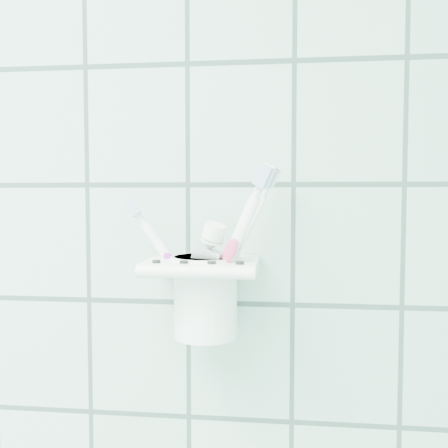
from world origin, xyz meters
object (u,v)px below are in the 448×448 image
Objects in this scene: cup at (206,293)px; toothpaste_tube at (188,264)px; toothbrush_orange at (197,239)px; toothbrush_pink at (217,250)px; holder_bracket at (203,267)px; toothbrush_blue at (196,240)px.

toothpaste_tube is (-0.02, -0.00, 0.03)m from cup.
toothpaste_tube is at bearing 174.86° from toothbrush_orange.
toothbrush_orange is (-0.02, -0.01, 0.01)m from toothbrush_pink.
holder_bracket and cup have the same top height.
toothbrush_orange reaches higher than toothpaste_tube.
holder_bracket is 0.62× the size of toothbrush_orange.
holder_bracket is 0.62× the size of toothbrush_blue.
holder_bracket is 0.03m from cup.
holder_bracket is 0.90× the size of toothpaste_tube.
toothpaste_tube is (-0.01, 0.00, -0.03)m from toothbrush_orange.
toothbrush_orange is at bearing -168.15° from toothbrush_pink.
toothpaste_tube reaches higher than holder_bracket.
toothbrush_orange is (-0.01, -0.01, 0.06)m from cup.
toothbrush_pink is 0.85× the size of toothbrush_orange.
cup is 0.66× the size of toothpaste_tube.
toothbrush_orange is at bearing 112.84° from toothbrush_blue.
toothpaste_tube is at bearing 168.93° from holder_bracket.
toothbrush_blue and toothbrush_orange have the same top height.
toothbrush_orange is at bearing -148.62° from cup.
toothbrush_pink reaches higher than cup.
toothbrush_blue is 0.00m from toothbrush_orange.
toothbrush_blue reaches higher than toothpaste_tube.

